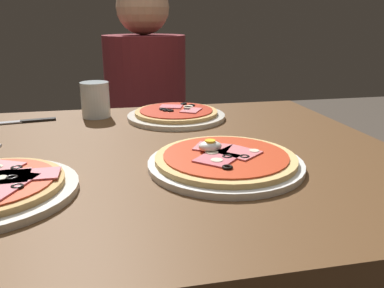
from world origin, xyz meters
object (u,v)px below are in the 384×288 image
water_glass_near (96,102)px  dining_table (152,208)px  knife (23,121)px  diner_person (147,139)px  pizza_foreground (225,161)px  pizza_across_left (176,114)px

water_glass_near → dining_table: bearing=-71.1°
dining_table → water_glass_near: 0.39m
knife → diner_person: (0.37, 0.49, -0.22)m
pizza_foreground → dining_table: bearing=137.3°
dining_table → knife: bearing=134.5°
dining_table → knife: 0.46m
water_glass_near → diner_person: 0.56m
pizza_across_left → diner_person: diner_person is taller
pizza_across_left → water_glass_near: 0.23m
knife → water_glass_near: bearing=7.3°
dining_table → knife: (-0.31, 0.31, 0.13)m
knife → dining_table: bearing=-45.5°
water_glass_near → diner_person: bearing=68.5°
knife → pizza_across_left: bearing=-5.8°
pizza_across_left → knife: bearing=174.2°
dining_table → water_glass_near: bearing=108.9°
pizza_foreground → diner_person: bearing=93.8°
pizza_foreground → water_glass_near: water_glass_near is taller
pizza_foreground → knife: (-0.43, 0.43, -0.01)m
pizza_across_left → diner_person: bearing=93.8°
water_glass_near → knife: 0.20m
dining_table → pizza_across_left: pizza_across_left is taller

